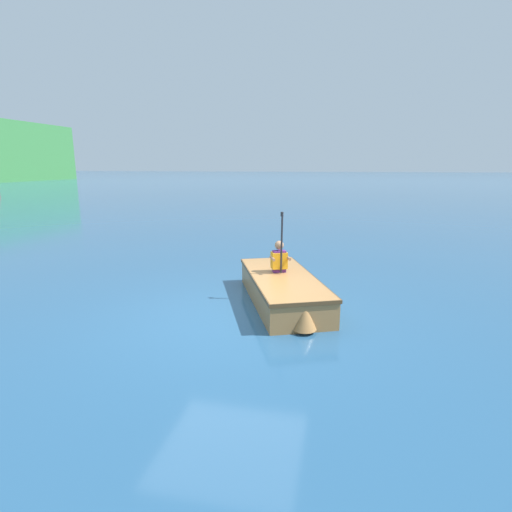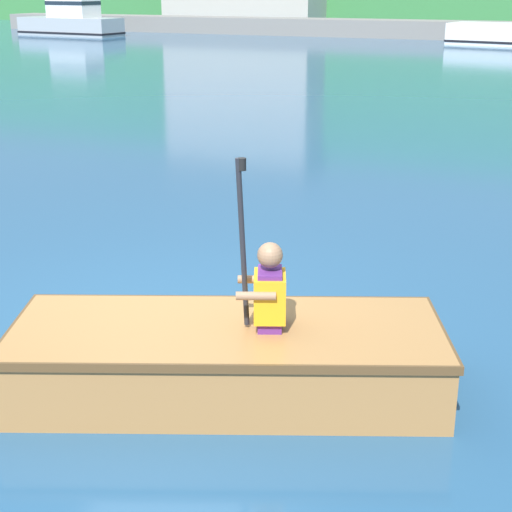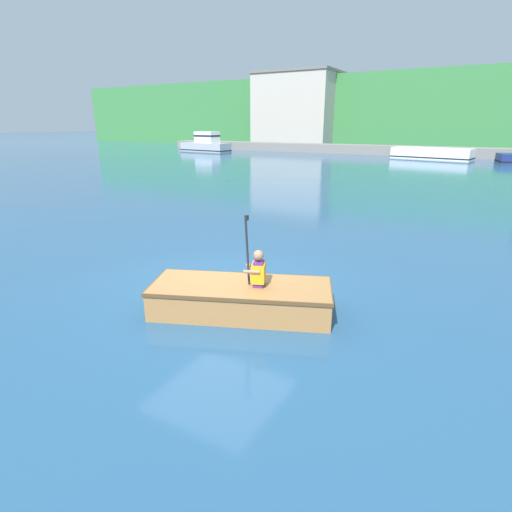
# 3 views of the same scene
# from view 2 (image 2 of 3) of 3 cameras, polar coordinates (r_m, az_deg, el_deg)

# --- Properties ---
(ground_plane) EXTENTS (300.00, 300.00, 0.00)m
(ground_plane) POSITION_cam_2_polar(r_m,az_deg,el_deg) (6.56, -7.28, -5.29)
(ground_plane) COLOR navy
(moored_boat_dock_east_inner) EXTENTS (6.24, 2.57, 2.19)m
(moored_boat_dock_east_inner) POSITION_cam_2_polar(r_m,az_deg,el_deg) (46.31, -13.29, 16.35)
(moored_boat_dock_east_inner) COLOR #9EA3A8
(moored_boat_dock_east_inner) RESTS_ON ground
(rowboat_foreground) EXTENTS (3.16, 2.17, 0.50)m
(rowboat_foreground) POSITION_cam_2_polar(r_m,az_deg,el_deg) (5.43, -2.62, -7.28)
(rowboat_foreground) COLOR #A3703D
(rowboat_foreground) RESTS_ON ground
(person_paddler) EXTENTS (0.42, 0.43, 1.16)m
(person_paddler) POSITION_cam_2_polar(r_m,az_deg,el_deg) (5.22, 0.90, -2.48)
(person_paddler) COLOR #592672
(person_paddler) RESTS_ON rowboat_foreground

